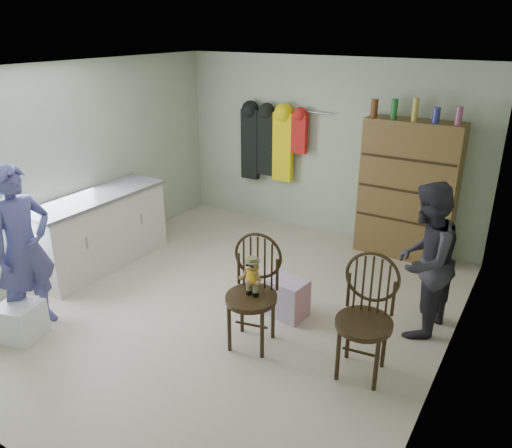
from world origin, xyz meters
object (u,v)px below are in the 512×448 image
Objects in this scene: chair_front at (253,285)px; chair_far at (366,312)px; counter at (99,230)px; dresser at (408,190)px.

chair_front is 1.06m from chair_far.
chair_far reaches higher than counter.
counter is 3.96m from dresser.
chair_front is at bearing -179.23° from chair_far.
chair_far is at bearing -4.37° from counter.
dresser is at bearing 35.69° from counter.
chair_far is 0.53× the size of dresser.
chair_far is at bearing -81.12° from dresser.
dresser is (-0.40, 2.57, 0.32)m from chair_far.
chair_far is at bearing -4.58° from chair_front.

